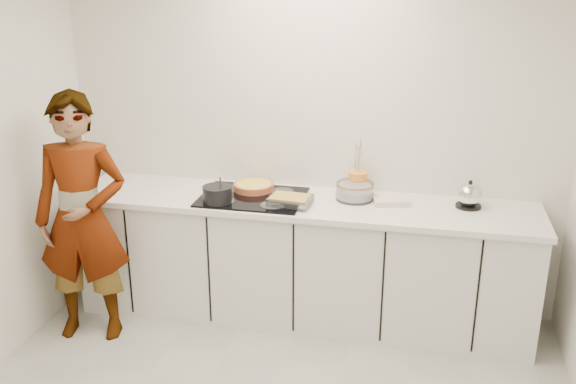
% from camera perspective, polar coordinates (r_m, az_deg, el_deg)
% --- Properties ---
extents(wall_back, '(3.60, 0.00, 2.60)m').
position_cam_1_polar(wall_back, '(4.63, 2.06, 5.11)').
color(wall_back, silver).
rests_on(wall_back, ground).
extents(base_cabinets, '(3.20, 0.58, 0.87)m').
position_cam_1_polar(base_cabinets, '(4.63, 1.22, -6.30)').
color(base_cabinets, silver).
rests_on(base_cabinets, floor).
extents(countertop, '(3.24, 0.64, 0.04)m').
position_cam_1_polar(countertop, '(4.45, 1.26, -1.02)').
color(countertop, white).
rests_on(countertop, base_cabinets).
extents(hob, '(0.72, 0.54, 0.01)m').
position_cam_1_polar(hob, '(4.50, -3.17, -0.45)').
color(hob, black).
rests_on(hob, countertop).
extents(tart_dish, '(0.36, 0.36, 0.05)m').
position_cam_1_polar(tart_dish, '(4.62, -3.07, 0.52)').
color(tart_dish, '#B05832').
rests_on(tart_dish, hob).
extents(saucepan, '(0.20, 0.20, 0.19)m').
position_cam_1_polar(saucepan, '(4.39, -6.31, -0.19)').
color(saucepan, black).
rests_on(saucepan, hob).
extents(baking_dish, '(0.30, 0.23, 0.05)m').
position_cam_1_polar(baking_dish, '(4.34, 0.19, -0.68)').
color(baking_dish, silver).
rests_on(baking_dish, hob).
extents(mixing_bowl, '(0.34, 0.34, 0.12)m').
position_cam_1_polar(mixing_bowl, '(4.47, 5.95, 0.02)').
color(mixing_bowl, silver).
rests_on(mixing_bowl, countertop).
extents(tea_towel, '(0.27, 0.22, 0.04)m').
position_cam_1_polar(tea_towel, '(4.44, 9.12, -0.77)').
color(tea_towel, white).
rests_on(tea_towel, countertop).
extents(kettle, '(0.21, 0.21, 0.19)m').
position_cam_1_polar(kettle, '(4.46, 15.81, -0.33)').
color(kettle, black).
rests_on(kettle, countertop).
extents(utensil_crock, '(0.16, 0.16, 0.17)m').
position_cam_1_polar(utensil_crock, '(4.56, 6.21, 0.79)').
color(utensil_crock, orange).
rests_on(utensil_crock, countertop).
extents(cook, '(0.69, 0.52, 1.71)m').
position_cam_1_polar(cook, '(4.48, -17.82, -2.32)').
color(cook, silver).
rests_on(cook, floor).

